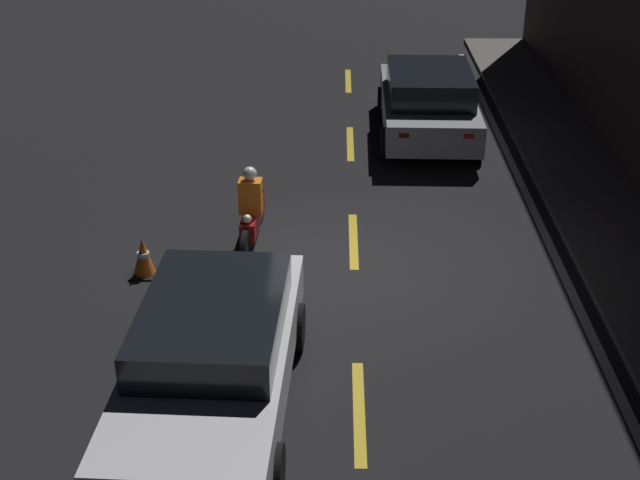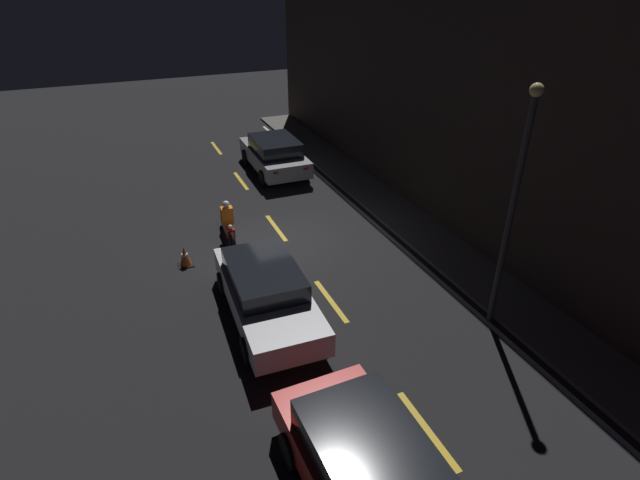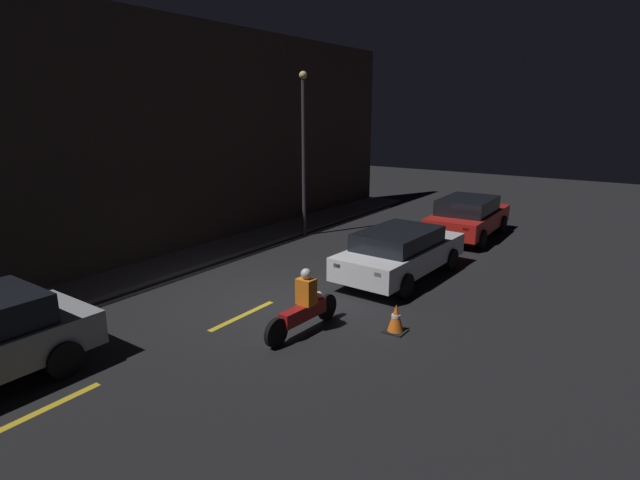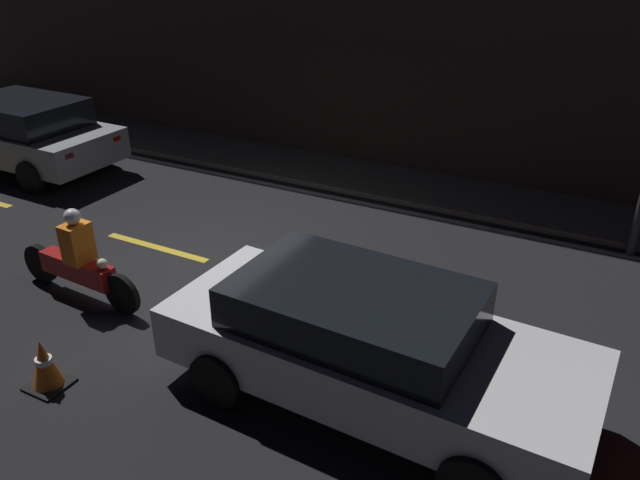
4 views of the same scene
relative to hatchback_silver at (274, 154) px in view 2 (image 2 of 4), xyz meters
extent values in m
plane|color=black|center=(5.94, -1.62, -0.79)|extent=(56.00, 56.00, 0.00)
cube|color=#605B56|center=(5.94, 2.67, -0.74)|extent=(28.00, 1.71, 0.11)
cube|color=#382D28|center=(5.94, 3.67, 2.82)|extent=(28.00, 0.30, 7.22)
cube|color=gold|center=(-4.06, -1.62, -0.79)|extent=(2.00, 0.14, 0.01)
cube|color=gold|center=(0.44, -1.62, -0.79)|extent=(2.00, 0.14, 0.01)
cube|color=gold|center=(4.94, -1.62, -0.79)|extent=(2.00, 0.14, 0.01)
cube|color=gold|center=(9.44, -1.62, -0.79)|extent=(2.00, 0.14, 0.01)
cube|color=gold|center=(13.94, -1.62, -0.79)|extent=(2.00, 0.14, 0.01)
cube|color=silver|center=(5.94, 1.57, -0.79)|extent=(25.20, 0.14, 0.01)
cube|color=#9EA0A5|center=(-0.06, 0.00, -0.16)|extent=(4.37, 1.93, 0.63)
cube|color=black|center=(0.15, 0.00, 0.43)|extent=(2.41, 1.72, 0.54)
cube|color=red|center=(2.07, -0.64, 0.00)|extent=(0.06, 0.20, 0.10)
cube|color=red|center=(2.09, 0.57, 0.00)|extent=(0.06, 0.20, 0.10)
cylinder|color=black|center=(-1.42, -0.89, -0.47)|extent=(0.65, 0.19, 0.65)
cylinder|color=black|center=(-1.40, 0.94, -0.47)|extent=(0.65, 0.19, 0.65)
cylinder|color=black|center=(1.27, -0.93, -0.47)|extent=(0.65, 0.19, 0.65)
cylinder|color=black|center=(1.30, 0.89, -0.47)|extent=(0.65, 0.19, 0.65)
cube|color=silver|center=(9.44, -3.34, -0.17)|extent=(4.59, 1.96, 0.61)
cube|color=black|center=(9.21, -3.33, 0.36)|extent=(2.55, 1.70, 0.45)
cube|color=red|center=(7.23, -2.67, -0.02)|extent=(0.07, 0.20, 0.10)
cube|color=red|center=(7.19, -3.82, -0.02)|extent=(0.07, 0.20, 0.10)
cylinder|color=black|center=(10.87, -2.53, -0.48)|extent=(0.64, 0.21, 0.63)
cylinder|color=black|center=(10.80, -4.26, -0.48)|extent=(0.64, 0.21, 0.63)
cylinder|color=black|center=(8.07, -2.41, -0.48)|extent=(0.64, 0.21, 0.63)
cylinder|color=black|center=(8.00, -4.15, -0.48)|extent=(0.64, 0.21, 0.63)
cube|color=black|center=(14.72, -3.35, 0.40)|extent=(2.46, 1.70, 0.53)
cube|color=red|center=(12.76, -2.81, -0.01)|extent=(0.06, 0.20, 0.10)
cube|color=red|center=(12.78, -3.99, -0.01)|extent=(0.06, 0.20, 0.10)
cylinder|color=black|center=(13.55, -2.49, -0.47)|extent=(0.65, 0.19, 0.64)
cylinder|color=black|center=(13.59, -4.27, -0.47)|extent=(0.65, 0.19, 0.64)
cylinder|color=black|center=(5.84, -3.30, -0.50)|extent=(0.59, 0.11, 0.59)
cylinder|color=black|center=(4.20, -3.21, -0.50)|extent=(0.59, 0.13, 0.59)
cube|color=maroon|center=(5.02, -3.26, -0.35)|extent=(1.27, 0.31, 0.30)
sphere|color=#F2EABF|center=(5.55, -3.29, -0.12)|extent=(0.14, 0.14, 0.14)
cube|color=orange|center=(5.12, -3.26, 0.08)|extent=(0.30, 0.37, 0.55)
sphere|color=silver|center=(5.12, -3.26, 0.46)|extent=(0.22, 0.22, 0.22)
cube|color=black|center=(6.14, -4.82, -0.78)|extent=(0.44, 0.44, 0.03)
cone|color=orange|center=(6.14, -4.82, -0.47)|extent=(0.34, 0.34, 0.58)
cylinder|color=white|center=(6.14, -4.82, -0.44)|extent=(0.19, 0.19, 0.07)
cylinder|color=#333338|center=(11.73, 1.67, 1.96)|extent=(0.14, 0.14, 5.50)
sphere|color=#F9D88C|center=(11.73, 1.67, 4.83)|extent=(0.28, 0.28, 0.28)
camera|label=1|loc=(17.96, -1.93, 5.80)|focal=50.00mm
camera|label=2|loc=(19.16, -6.06, 6.97)|focal=28.00mm
camera|label=3|loc=(-2.61, -8.97, 3.68)|focal=28.00mm
camera|label=4|loc=(11.42, -8.31, 3.85)|focal=35.00mm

